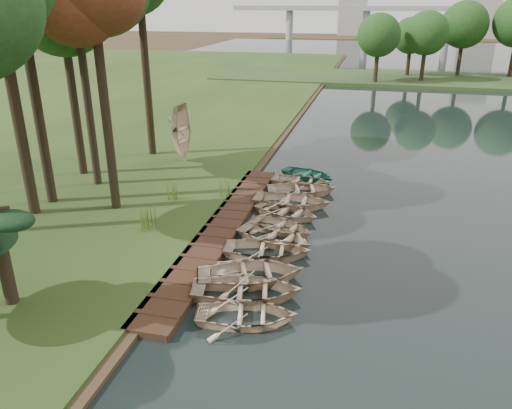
% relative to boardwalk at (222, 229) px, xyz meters
% --- Properties ---
extents(ground, '(300.00, 300.00, 0.00)m').
position_rel_boardwalk_xyz_m(ground, '(1.60, 0.00, -0.15)').
color(ground, '#3D2F1D').
extents(boardwalk, '(1.60, 16.00, 0.30)m').
position_rel_boardwalk_xyz_m(boardwalk, '(0.00, 0.00, 0.00)').
color(boardwalk, '#352014').
rests_on(boardwalk, ground).
extents(peninsula, '(50.00, 14.00, 0.45)m').
position_rel_boardwalk_xyz_m(peninsula, '(9.60, 50.00, 0.08)').
color(peninsula, '#2D441E').
rests_on(peninsula, ground).
extents(far_trees, '(45.60, 5.60, 8.80)m').
position_rel_boardwalk_xyz_m(far_trees, '(6.27, 50.00, 6.28)').
color(far_trees, black).
rests_on(far_trees, peninsula).
extents(bridge, '(95.90, 4.00, 8.60)m').
position_rel_boardwalk_xyz_m(bridge, '(13.91, 120.00, 6.93)').
color(bridge, '#A5A5A0').
rests_on(bridge, ground).
extents(building_a, '(10.00, 8.00, 18.00)m').
position_rel_boardwalk_xyz_m(building_a, '(31.60, 140.00, 8.85)').
color(building_a, '#A5A5A0').
rests_on(building_a, ground).
extents(building_b, '(8.00, 8.00, 12.00)m').
position_rel_boardwalk_xyz_m(building_b, '(-3.40, 145.00, 5.85)').
color(building_b, '#A5A5A0').
rests_on(building_b, ground).
extents(rowboat_0, '(3.72, 2.99, 0.69)m').
position_rel_boardwalk_xyz_m(rowboat_0, '(2.84, -6.39, 0.24)').
color(rowboat_0, beige).
rests_on(rowboat_0, water).
extents(rowboat_1, '(4.34, 3.47, 0.80)m').
position_rel_boardwalk_xyz_m(rowboat_1, '(2.50, -5.00, 0.30)').
color(rowboat_1, beige).
rests_on(rowboat_1, water).
extents(rowboat_2, '(4.73, 4.08, 0.82)m').
position_rel_boardwalk_xyz_m(rowboat_2, '(2.37, -3.90, 0.31)').
color(rowboat_2, beige).
rests_on(rowboat_2, water).
extents(rowboat_3, '(3.85, 2.95, 0.74)m').
position_rel_boardwalk_xyz_m(rowboat_3, '(2.52, -1.82, 0.27)').
color(rowboat_3, beige).
rests_on(rowboat_3, water).
extents(rowboat_4, '(4.11, 3.51, 0.72)m').
position_rel_boardwalk_xyz_m(rowboat_4, '(2.57, -0.53, 0.26)').
color(rowboat_4, beige).
rests_on(rowboat_4, water).
extents(rowboat_5, '(3.60, 3.08, 0.63)m').
position_rel_boardwalk_xyz_m(rowboat_5, '(2.63, 0.62, 0.21)').
color(rowboat_5, beige).
rests_on(rowboat_5, water).
extents(rowboat_6, '(3.84, 3.27, 0.67)m').
position_rel_boardwalk_xyz_m(rowboat_6, '(2.56, 2.36, 0.24)').
color(rowboat_6, beige).
rests_on(rowboat_6, water).
extents(rowboat_7, '(3.93, 2.81, 0.81)m').
position_rel_boardwalk_xyz_m(rowboat_7, '(2.56, 3.65, 0.31)').
color(rowboat_7, beige).
rests_on(rowboat_7, water).
extents(rowboat_8, '(4.30, 3.58, 0.77)m').
position_rel_boardwalk_xyz_m(rowboat_8, '(2.80, 5.47, 0.28)').
color(rowboat_8, beige).
rests_on(rowboat_8, water).
extents(rowboat_9, '(3.38, 2.44, 0.69)m').
position_rel_boardwalk_xyz_m(rowboat_9, '(2.52, 6.91, 0.25)').
color(rowboat_9, beige).
rests_on(rowboat_9, water).
extents(rowboat_10, '(3.88, 3.38, 0.67)m').
position_rel_boardwalk_xyz_m(rowboat_10, '(2.78, 8.12, 0.24)').
color(rowboat_10, '#328B74').
rests_on(rowboat_10, water).
extents(stored_rowboat, '(3.92, 3.03, 0.75)m').
position_rel_boardwalk_xyz_m(stored_rowboat, '(-5.29, 8.94, 0.53)').
color(stored_rowboat, beige).
rests_on(stored_rowboat, bank).
extents(tree_2, '(3.77, 3.77, 11.07)m').
position_rel_boardwalk_xyz_m(tree_2, '(-5.72, 0.96, 9.45)').
color(tree_2, black).
rests_on(tree_2, bank).
extents(tree_4, '(4.79, 4.79, 10.86)m').
position_rel_boardwalk_xyz_m(tree_4, '(-8.39, 3.84, 8.91)').
color(tree_4, black).
rests_on(tree_4, bank).
extents(reeds_0, '(0.60, 0.60, 0.97)m').
position_rel_boardwalk_xyz_m(reeds_0, '(-3.20, -0.64, 0.64)').
color(reeds_0, '#3F661E').
rests_on(reeds_0, bank).
extents(reeds_1, '(0.60, 0.60, 0.85)m').
position_rel_boardwalk_xyz_m(reeds_1, '(-3.28, -1.18, 0.58)').
color(reeds_1, '#3F661E').
rests_on(reeds_1, bank).
extents(reeds_2, '(0.60, 0.60, 1.04)m').
position_rel_boardwalk_xyz_m(reeds_2, '(-3.40, 2.50, 0.67)').
color(reeds_2, '#3F661E').
rests_on(reeds_2, bank).
extents(reeds_3, '(0.60, 0.60, 0.95)m').
position_rel_boardwalk_xyz_m(reeds_3, '(-1.00, 3.69, 0.63)').
color(reeds_3, '#3F661E').
rests_on(reeds_3, bank).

